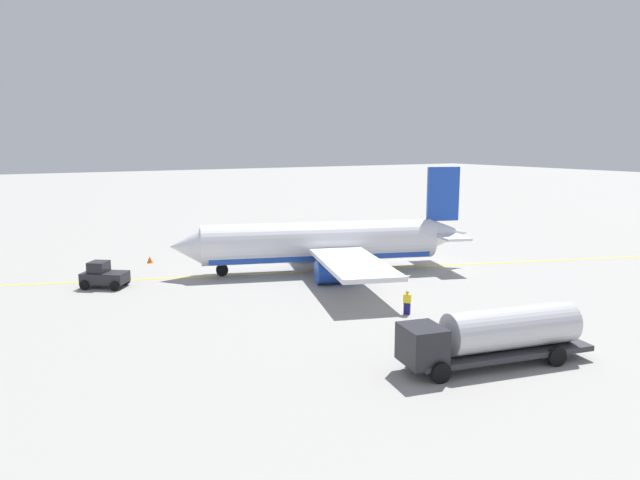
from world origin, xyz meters
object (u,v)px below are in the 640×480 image
Objects in this scene: pushback_tug at (104,276)px; refueling_worker at (407,303)px; safety_cone_nose at (150,260)px; fuel_tanker at (495,334)px; airplane at (325,243)px.

refueling_worker is at bearing 132.18° from pushback_tug.
safety_cone_nose is (11.28, -27.20, -0.49)m from refueling_worker.
safety_cone_nose is at bearing -75.81° from fuel_tanker.
airplane is 19.72m from pushback_tug.
airplane is 16.85× the size of refueling_worker.
pushback_tug is (15.30, -28.96, -0.73)m from fuel_tanker.
refueling_worker is at bearing -100.59° from fuel_tanker.
pushback_tug is (19.27, -3.88, -1.66)m from airplane.
airplane is at bearing -97.91° from refueling_worker.
pushback_tug reaches higher than refueling_worker.
fuel_tanker is at bearing 104.19° from safety_cone_nose.
fuel_tanker is 17.08× the size of safety_cone_nose.
airplane is 2.52× the size of fuel_tanker.
fuel_tanker is 6.67× the size of refueling_worker.
airplane is 43.12× the size of safety_cone_nose.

